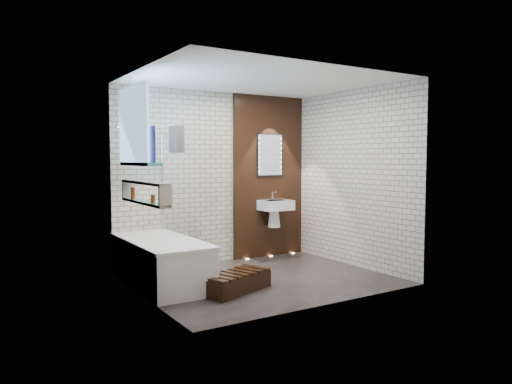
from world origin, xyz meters
TOP-DOWN VIEW (x-y plane):
  - ground at (0.00, 0.00)m, footprint 3.20×3.20m
  - room_shell at (0.00, 0.00)m, footprint 3.24×3.20m
  - walnut_panel at (0.95, 1.27)m, footprint 1.30×0.06m
  - clerestory_window at (-1.57, 0.35)m, footprint 0.18×1.00m
  - display_niche at (-1.53, 0.15)m, footprint 0.14×1.30m
  - bathtub at (-1.22, 0.45)m, footprint 0.79×1.74m
  - bath_screen at (-0.87, 0.89)m, footprint 0.01×0.78m
  - towel at (-0.87, 0.75)m, footprint 0.10×0.27m
  - shower_head at (-1.30, 0.95)m, footprint 0.18×0.18m
  - washbasin at (0.95, 1.07)m, footprint 0.50×0.36m
  - led_mirror at (0.95, 1.23)m, footprint 0.50×0.02m
  - walnut_step at (-0.58, -0.30)m, footprint 0.99×0.68m
  - niche_bottles at (-1.53, 0.36)m, footprint 0.06×0.75m
  - sill_vases at (-1.50, 0.36)m, footprint 0.19×0.70m
  - floor_uplights at (0.95, 1.20)m, footprint 0.96×0.06m

SIDE VIEW (x-z plane):
  - ground at x=0.00m, z-range 0.00..0.00m
  - floor_uplights at x=0.95m, z-range 0.00..0.01m
  - walnut_step at x=-0.58m, z-range 0.00..0.20m
  - bathtub at x=-1.22m, z-range -0.06..0.64m
  - washbasin at x=0.95m, z-range 0.50..1.08m
  - niche_bottles at x=-1.53m, z-range 1.09..1.23m
  - display_niche at x=-1.53m, z-range 1.07..1.33m
  - bath_screen at x=-0.87m, z-range 0.58..1.98m
  - walnut_panel at x=0.95m, z-range 0.00..2.60m
  - room_shell at x=0.00m, z-range 0.00..2.60m
  - led_mirror at x=0.95m, z-range 1.30..2.00m
  - sill_vases at x=-1.50m, z-range 1.47..1.88m
  - towel at x=-0.87m, z-range 1.67..2.03m
  - clerestory_window at x=-1.57m, z-range 1.43..2.37m
  - shower_head at x=-1.30m, z-range 1.99..2.01m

